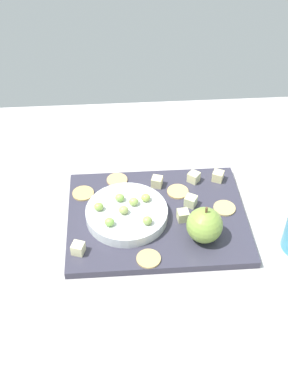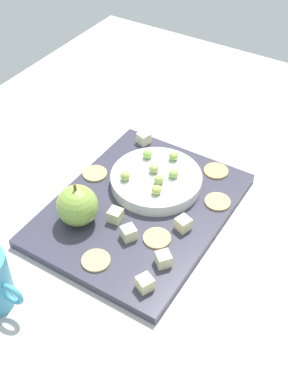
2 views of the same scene
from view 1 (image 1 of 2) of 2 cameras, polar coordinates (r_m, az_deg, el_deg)
table at (r=102.19cm, az=3.61°, el=-5.37°), size 141.74×100.02×4.78cm
platter at (r=101.47cm, az=1.54°, el=-3.05°), size 37.49×28.76×1.69cm
serving_dish at (r=99.45cm, az=-2.08°, el=-2.61°), size 17.10×17.10×2.31cm
apple_whole at (r=94.44cm, az=7.25°, el=-3.95°), size 7.22×7.22×7.22cm
apple_stem at (r=91.46cm, az=7.47°, el=-2.13°), size 0.50×0.50×1.20cm
cheese_cube_0 at (r=109.57cm, az=8.83°, el=1.89°), size 3.04×3.04×2.28cm
cheese_cube_1 at (r=102.65cm, az=5.61°, el=-1.08°), size 3.13×3.13×2.28cm
cheese_cube_2 at (r=108.58cm, az=5.96°, el=1.78°), size 3.21×3.21×2.28cm
cheese_cube_3 at (r=106.84cm, az=1.56°, el=1.24°), size 2.88×2.88×2.28cm
cheese_cube_4 at (r=93.82cm, az=-7.88°, el=-6.69°), size 2.90×2.90×2.28cm
cheese_cube_5 at (r=99.38cm, az=4.68°, el=-2.81°), size 2.50×2.50×2.28cm
cracker_0 at (r=106.18cm, az=-7.28°, el=-0.16°), size 4.72×4.72×0.40cm
cracker_1 at (r=103.38cm, az=9.59°, el=-1.91°), size 4.72×4.72×0.40cm
cracker_2 at (r=106.02cm, az=4.06°, el=0.06°), size 4.72×4.72×0.40cm
cracker_3 at (r=92.52cm, az=0.55°, el=-7.97°), size 4.72×4.72×0.40cm
cracker_4 at (r=108.85cm, az=-3.23°, el=1.44°), size 4.72×4.72×0.40cm
grape_0 at (r=95.14cm, az=-4.16°, el=-3.60°), size 1.98×1.78×1.74cm
grape_1 at (r=100.01cm, az=0.20°, el=-0.68°), size 1.98×1.78×1.65cm
grape_2 at (r=98.47cm, az=-5.44°, el=-1.75°), size 1.98×1.78×1.68cm
grape_3 at (r=97.39cm, az=-2.45°, el=-2.17°), size 1.98×1.78×1.69cm
grape_4 at (r=99.12cm, az=-1.25°, el=-1.15°), size 1.98×1.78×1.71cm
grape_5 at (r=95.16cm, az=0.41°, el=-3.43°), size 1.98×1.78×1.76cm
grape_6 at (r=100.16cm, az=-2.91°, el=-0.67°), size 1.98×1.78×1.62cm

